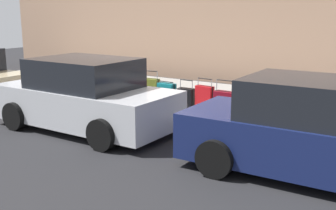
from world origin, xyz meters
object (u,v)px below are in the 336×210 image
(suitcase_silver_3, at_px, (245,107))
(suitcase_maroon_4, at_px, (224,104))
(fire_hydrant, at_px, (130,90))
(parked_car_silver_1, at_px, (85,97))
(suitcase_olive_8, at_px, (152,93))
(suitcase_olive_1, at_px, (292,116))
(parked_car_navy_0, at_px, (314,132))
(suitcase_teal_0, at_px, (317,120))
(suitcase_black_6, at_px, (186,100))
(suitcase_navy_2, at_px, (268,112))
(suitcase_teal_7, at_px, (167,97))
(bollard_post, at_px, (110,89))
(suitcase_red_5, at_px, (204,100))

(suitcase_silver_3, height_order, suitcase_maroon_4, suitcase_maroon_4)
(fire_hydrant, relative_size, parked_car_silver_1, 0.17)
(suitcase_maroon_4, distance_m, suitcase_olive_8, 2.11)
(suitcase_olive_1, xyz_separation_m, parked_car_navy_0, (-0.97, 2.09, 0.32))
(suitcase_teal_0, bearing_deg, fire_hydrant, -0.46)
(suitcase_silver_3, xyz_separation_m, suitcase_black_6, (1.64, -0.11, -0.04))
(suitcase_navy_2, xyz_separation_m, suitcase_teal_7, (2.73, 0.00, 0.05))
(suitcase_navy_2, height_order, fire_hydrant, fire_hydrant)
(suitcase_teal_7, distance_m, suitcase_olive_8, 0.52)
(suitcase_black_6, relative_size, bollard_post, 1.08)
(suitcase_olive_8, distance_m, fire_hydrant, 0.73)
(parked_car_silver_1, bearing_deg, suitcase_black_6, -121.14)
(suitcase_teal_7, bearing_deg, suitcase_silver_3, 180.00)
(suitcase_black_6, distance_m, bollard_post, 2.36)
(parked_car_navy_0, distance_m, parked_car_silver_1, 5.04)
(suitcase_olive_1, bearing_deg, bollard_post, 0.98)
(parked_car_silver_1, bearing_deg, suitcase_teal_0, -155.31)
(suitcase_maroon_4, xyz_separation_m, parked_car_navy_0, (-2.63, 2.19, 0.29))
(suitcase_red_5, distance_m, suitcase_black_6, 0.52)
(suitcase_navy_2, height_order, suitcase_red_5, suitcase_red_5)
(suitcase_navy_2, distance_m, suitcase_red_5, 1.69)
(suitcase_olive_8, bearing_deg, parked_car_navy_0, 155.42)
(suitcase_olive_1, bearing_deg, parked_car_silver_1, 27.17)
(suitcase_olive_1, bearing_deg, fire_hydrant, -0.81)
(suitcase_silver_3, xyz_separation_m, parked_car_navy_0, (-2.07, 2.11, 0.27))
(suitcase_olive_1, bearing_deg, suitcase_teal_0, -177.45)
(suitcase_olive_1, xyz_separation_m, suitcase_black_6, (2.73, -0.13, 0.01))
(suitcase_navy_2, bearing_deg, suitcase_red_5, -4.19)
(parked_car_silver_1, bearing_deg, suitcase_olive_8, -97.81)
(suitcase_black_6, xyz_separation_m, suitcase_olive_8, (1.04, 0.04, 0.08))
(suitcase_teal_0, relative_size, parked_car_silver_1, 0.19)
(suitcase_olive_1, relative_size, parked_car_silver_1, 0.15)
(suitcase_teal_0, xyz_separation_m, parked_car_navy_0, (-0.45, 2.11, 0.34))
(bollard_post, bearing_deg, suitcase_maroon_4, -176.81)
(suitcase_maroon_4, distance_m, suitcase_red_5, 0.56)
(suitcase_silver_3, distance_m, suitcase_teal_7, 2.16)
(suitcase_teal_0, distance_m, suitcase_olive_8, 4.30)
(suitcase_silver_3, height_order, bollard_post, suitcase_silver_3)
(suitcase_olive_1, bearing_deg, suitcase_olive_8, -1.24)
(parked_car_navy_0, bearing_deg, parked_car_silver_1, 0.00)
(suitcase_teal_0, distance_m, parked_car_navy_0, 2.19)
(suitcase_teal_0, bearing_deg, suitcase_red_5, -2.48)
(suitcase_teal_0, bearing_deg, parked_car_silver_1, 24.69)
(suitcase_red_5, xyz_separation_m, parked_car_silver_1, (1.85, 2.23, 0.26))
(suitcase_teal_7, bearing_deg, suitcase_red_5, -173.21)
(suitcase_teal_7, bearing_deg, fire_hydrant, -2.07)
(suitcase_navy_2, distance_m, suitcase_teal_7, 2.73)
(bollard_post, bearing_deg, suitcase_teal_7, -176.72)
(suitcase_red_5, xyz_separation_m, bollard_post, (2.87, 0.23, 0.03))
(suitcase_red_5, height_order, suitcase_teal_7, suitcase_red_5)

